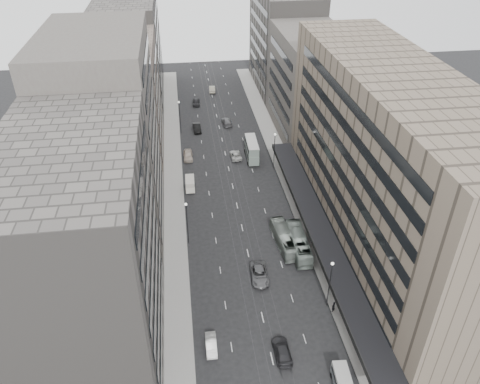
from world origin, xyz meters
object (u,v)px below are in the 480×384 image
sedan_1 (211,345)px  sedan_2 (259,274)px  bus_near (299,243)px  bus_far (284,239)px  vw_microbus (342,381)px  double_decker (252,149)px  pedestrian (333,307)px  panel_van (190,184)px

sedan_1 → sedan_2: sedan_2 is taller
bus_near → sedan_1: (-16.19, -17.95, -0.82)m
bus_far → vw_microbus: 27.47m
bus_near → double_decker: double_decker is taller
bus_near → sedan_2: bearing=38.6°
bus_far → double_decker: 30.49m
sedan_1 → pedestrian: size_ratio=2.16×
double_decker → vw_microbus: double_decker is taller
bus_far → sedan_1: 24.04m
sedan_2 → sedan_1: bearing=-122.1°
bus_near → panel_van: bus_near is taller
bus_far → sedan_2: bearing=48.8°
bus_far → vw_microbus: size_ratio=2.29×
bus_near → pedestrian: (1.70, -14.07, -0.40)m
sedan_2 → bus_far: bearing=56.1°
bus_far → panel_van: bearing=-57.0°
double_decker → pedestrian: bearing=-82.6°
vw_microbus → sedan_1: 17.25m
pedestrian → bus_far: bearing=-118.5°
panel_van → pedestrian: bearing=-60.7°
pedestrian → vw_microbus: bearing=35.3°
bus_near → panel_van: size_ratio=2.66×
bus_far → sedan_2: bus_far is taller
double_decker → sedan_1: 51.73m
vw_microbus → sedan_2: 21.27m
bus_near → double_decker: 32.15m
bus_far → pedestrian: 16.08m
sedan_2 → panel_van: bearing=112.4°
panel_van → pedestrian: panel_van is taller
vw_microbus → sedan_2: vw_microbus is taller
sedan_1 → double_decker: bearing=75.4°
bus_far → vw_microbus: (1.26, -27.44, -0.12)m
panel_van → pedestrian: size_ratio=2.14×
bus_near → bus_far: bus_near is taller
bus_far → double_decker: size_ratio=1.25×
bus_far → sedan_1: bearing=50.0°
sedan_1 → bus_far: bearing=54.6°
vw_microbus → sedan_2: bearing=112.5°
bus_far → double_decker: (-0.74, 30.46, 0.98)m
bus_far → sedan_1: size_ratio=2.51×
double_decker → sedan_2: bearing=-95.5°
bus_near → bus_far: (-2.15, 1.54, -0.07)m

